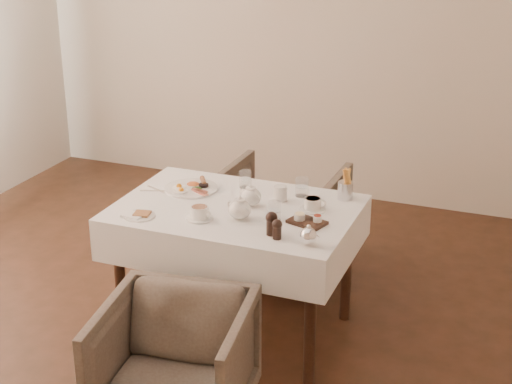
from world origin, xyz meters
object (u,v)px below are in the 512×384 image
object	(u,v)px
teapot_centre	(251,195)
breakfast_plate	(192,188)
armchair_far	(280,220)
armchair_near	(175,366)
table	(236,227)

from	to	relation	value
teapot_centre	breakfast_plate	bearing A→B (deg)	-172.17
armchair_far	breakfast_plate	bearing A→B (deg)	65.40
breakfast_plate	armchair_near	bearing A→B (deg)	-76.04
breakfast_plate	teapot_centre	size ratio (longest dim) A/B	1.97
table	teapot_centre	xyz separation A→B (m)	(0.07, 0.05, 0.18)
table	teapot_centre	size ratio (longest dim) A/B	8.29
armchair_near	armchair_far	xyz separation A→B (m)	(-0.09, 1.66, 0.04)
armchair_near	teapot_centre	world-z (taller)	teapot_centre
table	breakfast_plate	size ratio (longest dim) A/B	4.20
teapot_centre	table	bearing A→B (deg)	-124.25
teapot_centre	armchair_far	bearing A→B (deg)	120.05
table	armchair_far	distance (m)	0.84
armchair_far	teapot_centre	bearing A→B (deg)	98.22
armchair_near	armchair_far	distance (m)	1.67
table	breakfast_plate	distance (m)	0.39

